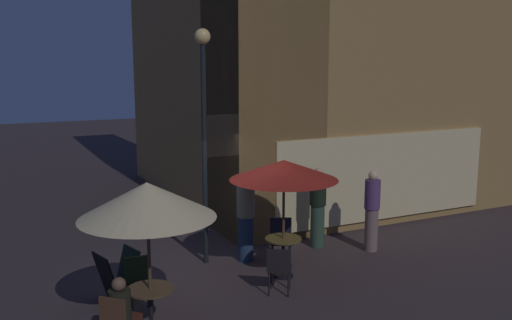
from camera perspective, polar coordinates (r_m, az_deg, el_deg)
ground_plane at (r=11.08m, az=-5.31°, el=-11.39°), size 60.00×60.00×0.00m
cafe_building at (r=15.49m, az=3.26°, el=12.17°), size 8.73×9.06×9.26m
street_lamp_near_corner at (r=10.95m, az=-5.34°, el=5.07°), size 0.30×0.30×4.65m
menu_sandwich_board at (r=9.99m, az=-13.93°, el=-11.34°), size 0.76×0.70×0.87m
cafe_table_0 at (r=8.75m, az=-10.65°, el=-13.93°), size 0.70×0.70×0.72m
cafe_table_1 at (r=10.71m, az=2.78°, el=-9.07°), size 0.69×0.69×0.76m
patio_umbrella_0 at (r=8.25m, az=-11.00°, el=-4.09°), size 2.00×2.00×2.33m
patio_umbrella_1 at (r=10.32m, az=2.85°, el=-1.08°), size 2.02×2.02×2.25m
cafe_chair_0 at (r=9.49m, az=-11.87°, el=-11.85°), size 0.42×0.42×0.91m
cafe_chair_2 at (r=11.50m, az=2.55°, el=-7.73°), size 0.58×0.58×0.89m
cafe_chair_3 at (r=9.92m, az=2.37°, el=-10.70°), size 0.58×0.58×0.86m
patron_seated_0 at (r=8.13m, az=-13.38°, el=-14.77°), size 0.49×0.48×1.18m
patron_standing_1 at (r=12.34m, az=6.29°, el=-4.80°), size 0.36×0.36×1.77m
patron_standing_2 at (r=12.28m, az=11.69°, el=-5.04°), size 0.33×0.33×1.76m
patron_standing_3 at (r=11.42m, az=-1.05°, el=-5.94°), size 0.37×0.37×1.78m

